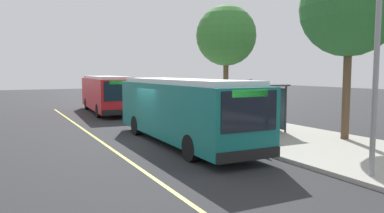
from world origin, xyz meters
name	(u,v)px	position (x,y,z in m)	size (l,w,h in m)	color
ground_plane	(151,141)	(0.00, 0.00, 0.00)	(120.00, 120.00, 0.00)	#2B2B2D
sidewalk_curb	(253,130)	(0.00, 6.00, 0.07)	(44.00, 6.40, 0.15)	#A8A399
lane_stripe_center	(106,145)	(0.00, -2.20, 0.00)	(36.00, 0.14, 0.01)	#E0D64C
transit_bus_main	(182,108)	(1.29, 1.01, 1.62)	(10.62, 2.74, 2.95)	#146B66
transit_bus_second	(106,93)	(-13.21, 1.22, 1.61)	(10.37, 3.25, 2.95)	red
bus_shelter	(260,97)	(0.28, 6.22, 1.92)	(2.90, 1.60, 2.48)	#333338
waiting_bench	(258,120)	(0.21, 6.16, 0.63)	(1.60, 0.48, 0.95)	brown
route_sign_post	(251,101)	(2.63, 3.85, 1.96)	(0.44, 0.08, 2.80)	#333338
pedestrian_commuter	(220,109)	(-1.79, 4.93, 1.12)	(0.24, 0.40, 1.69)	#282D47
street_tree_near_shelter	(350,8)	(4.45, 7.94, 6.17)	(4.45, 4.45, 8.27)	brown
street_tree_upstreet	(226,36)	(-5.41, 7.64, 5.76)	(4.15, 4.15, 7.71)	brown
utility_pole	(376,69)	(9.13, 3.53, 3.35)	(0.16, 0.16, 6.40)	gray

